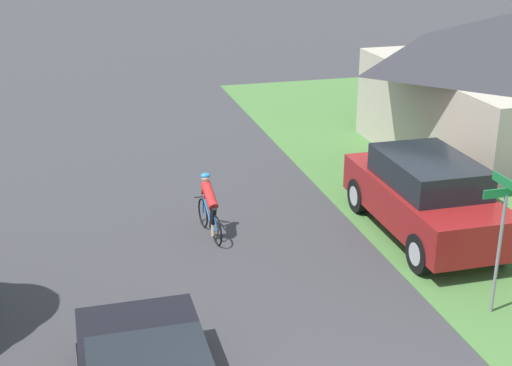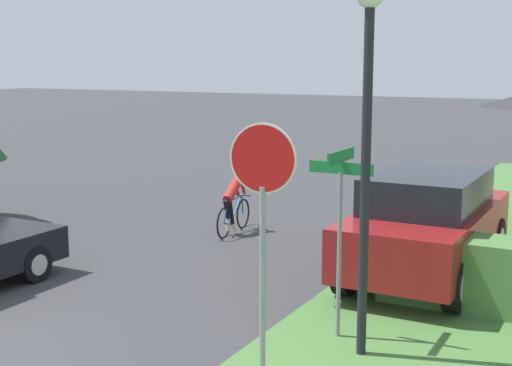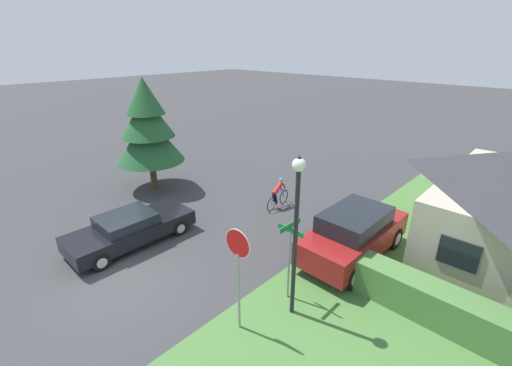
{
  "view_description": "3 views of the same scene",
  "coord_description": "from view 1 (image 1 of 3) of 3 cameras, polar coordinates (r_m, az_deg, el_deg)",
  "views": [
    {
      "loc": [
        -2.55,
        -6.57,
        6.85
      ],
      "look_at": [
        1.16,
        7.19,
        1.38
      ],
      "focal_mm": 50.0,
      "sensor_mm": 36.0,
      "label": 1
    },
    {
      "loc": [
        7.93,
        -5.53,
        3.74
      ],
      "look_at": [
        1.03,
        7.38,
        1.24
      ],
      "focal_mm": 50.0,
      "sensor_mm": 36.0,
      "label": 2
    },
    {
      "loc": [
        9.65,
        -3.57,
        7.27
      ],
      "look_at": [
        -0.22,
        6.8,
        1.39
      ],
      "focal_mm": 24.0,
      "sensor_mm": 36.0,
      "label": 3
    }
  ],
  "objects": [
    {
      "name": "parked_suv_right",
      "position": [
        16.18,
        13.37,
        -1.02
      ],
      "size": [
        2.04,
        4.74,
        1.86
      ],
      "rotation": [
        0.0,
        0.0,
        1.57
      ],
      "color": "maroon",
      "rests_on": "ground"
    },
    {
      "name": "street_name_sign",
      "position": [
        13.09,
        19.14,
        -2.94
      ],
      "size": [
        0.9,
        0.9,
        2.59
      ],
      "color": "gray",
      "rests_on": "ground"
    },
    {
      "name": "cyclist",
      "position": [
        15.88,
        -3.74,
        -1.91
      ],
      "size": [
        0.44,
        1.72,
        1.42
      ],
      "rotation": [
        0.0,
        0.0,
        1.67
      ],
      "color": "black",
      "rests_on": "ground"
    }
  ]
}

